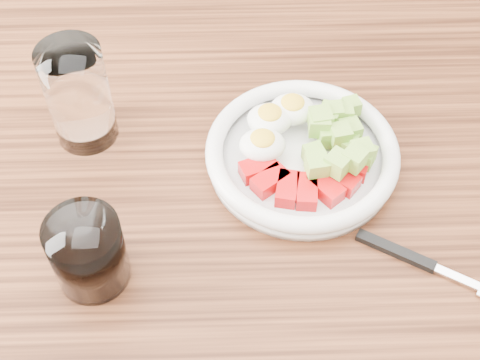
% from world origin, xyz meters
% --- Properties ---
extents(dining_table, '(1.50, 0.90, 0.77)m').
position_xyz_m(dining_table, '(0.00, 0.00, 0.67)').
color(dining_table, brown).
rests_on(dining_table, ground).
extents(bowl, '(0.22, 0.22, 0.06)m').
position_xyz_m(bowl, '(0.06, 0.06, 0.79)').
color(bowl, white).
rests_on(bowl, dining_table).
extents(fork, '(0.16, 0.10, 0.01)m').
position_xyz_m(fork, '(0.17, -0.08, 0.77)').
color(fork, black).
rests_on(fork, dining_table).
extents(water_glass, '(0.07, 0.07, 0.13)m').
position_xyz_m(water_glass, '(-0.19, 0.11, 0.83)').
color(water_glass, white).
rests_on(water_glass, dining_table).
extents(coffee_glass, '(0.07, 0.07, 0.09)m').
position_xyz_m(coffee_glass, '(-0.16, -0.08, 0.81)').
color(coffee_glass, white).
rests_on(coffee_glass, dining_table).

